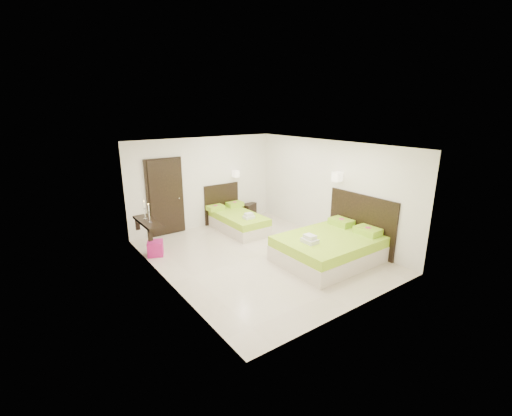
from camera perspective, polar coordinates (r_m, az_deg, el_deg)
floor at (r=8.19m, az=0.66°, el=-8.00°), size 5.50×5.50×0.00m
bed_single at (r=9.83m, az=-3.23°, el=-1.99°), size 1.15×1.91×1.58m
bed_double at (r=8.07m, az=12.43°, el=-6.25°), size 2.25×1.91×1.85m
nightstand at (r=10.97m, az=-1.59°, el=-0.37°), size 0.66×0.63×0.46m
ottoman at (r=8.51m, az=-16.42°, el=-6.46°), size 0.46×0.46×0.35m
door at (r=9.58m, az=-14.85°, el=1.70°), size 1.02×0.15×2.14m
console_shelf at (r=8.37m, az=-17.64°, el=-2.28°), size 0.35×1.20×0.78m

